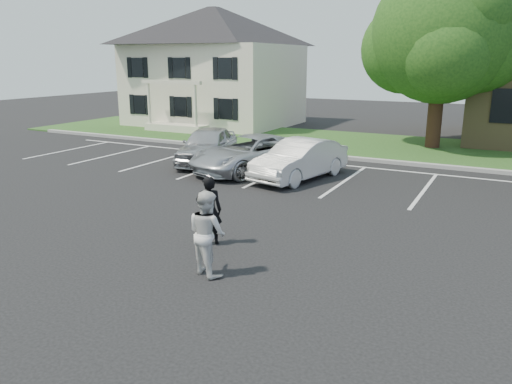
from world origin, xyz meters
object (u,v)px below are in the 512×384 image
house (215,67)px  tree (444,36)px  man_white_shirt (207,233)px  man_black_suit (209,210)px  car_silver_west (208,145)px  car_silver_minivan (251,154)px  car_white_sedan (300,160)px

house → tree: tree is taller
tree → man_white_shirt: 18.54m
man_black_suit → man_white_shirt: 1.71m
man_black_suit → house: bearing=-89.3°
car_silver_west → car_silver_minivan: bearing=-30.5°
man_black_suit → man_white_shirt: man_white_shirt is taller
man_black_suit → tree: bearing=-130.3°
car_silver_minivan → car_white_sedan: bearing=12.4°
tree → car_silver_minivan: (-5.63, -8.91, -4.63)m
car_silver_minivan → man_white_shirt: bearing=-47.7°
tree → man_black_suit: bearing=-99.4°
car_silver_west → man_black_suit: bearing=-73.3°
house → car_silver_west: 13.69m
car_silver_minivan → man_black_suit: bearing=-49.5°
car_silver_west → car_silver_minivan: (2.39, -0.60, -0.06)m
man_black_suit → man_white_shirt: (0.89, -1.46, 0.05)m
tree → car_white_sedan: (-3.43, -9.18, -4.62)m
man_white_shirt → car_white_sedan: size_ratio=0.40×
man_black_suit → car_white_sedan: size_ratio=0.38×
car_silver_minivan → car_silver_west: bearing=-174.8°
car_silver_west → car_silver_minivan: car_silver_west is taller
house → tree: bearing=-12.1°
house → car_silver_minivan: (9.17, -12.09, -3.11)m
man_white_shirt → car_silver_minivan: 9.76m
car_silver_west → man_white_shirt: bearing=-73.6°
car_silver_west → house: bearing=104.2°
man_black_suit → man_white_shirt: size_ratio=0.94×
car_silver_minivan → car_white_sedan: (2.20, -0.27, 0.01)m
man_black_suit → car_silver_west: 9.70m
tree → car_silver_west: tree is taller
man_black_suit → car_silver_west: (-5.29, 8.13, -0.07)m
car_white_sedan → tree: bearing=82.2°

